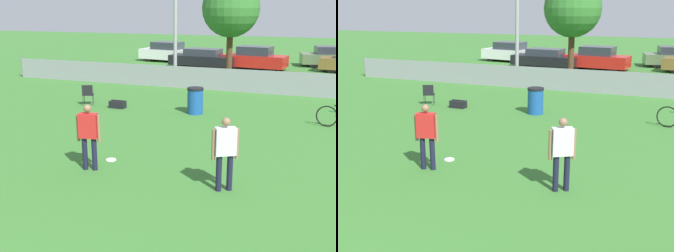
{
  "view_description": "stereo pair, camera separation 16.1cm",
  "coord_description": "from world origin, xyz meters",
  "views": [
    {
      "loc": [
        3.83,
        -1.95,
        3.91
      ],
      "look_at": [
        0.2,
        7.58,
        1.05
      ],
      "focal_mm": 45.0,
      "sensor_mm": 36.0,
      "label": 1
    },
    {
      "loc": [
        3.98,
        -1.89,
        3.91
      ],
      "look_at": [
        0.2,
        7.58,
        1.05
      ],
      "focal_mm": 45.0,
      "sensor_mm": 36.0,
      "label": 2
    }
  ],
  "objects": [
    {
      "name": "frisbee_disc",
      "position": [
        -1.35,
        7.38,
        0.01
      ],
      "size": [
        0.27,
        0.27,
        0.03
      ],
      "color": "white",
      "rests_on": "ground_plane"
    },
    {
      "name": "parked_car_olive",
      "position": [
        3.91,
        29.37,
        0.68
      ],
      "size": [
        4.19,
        2.54,
        1.39
      ],
      "rotation": [
        0.0,
        0.0,
        0.19
      ],
      "color": "black",
      "rests_on": "ground_plane"
    },
    {
      "name": "fence_backline",
      "position": [
        0.0,
        18.0,
        0.55
      ],
      "size": [
        25.87,
        0.07,
        1.21
      ],
      "color": "gray",
      "rests_on": "ground_plane"
    },
    {
      "name": "folding_chair_sideline",
      "position": [
        -5.42,
        12.94,
        0.5
      ],
      "size": [
        0.59,
        0.59,
        0.86
      ],
      "rotation": [
        0.0,
        0.0,
        3.57
      ],
      "color": "#333338",
      "rests_on": "ground_plane"
    },
    {
      "name": "parked_car_dark",
      "position": [
        -4.14,
        25.6,
        0.64
      ],
      "size": [
        4.58,
        2.05,
        1.29
      ],
      "rotation": [
        0.0,
        0.0,
        -0.09
      ],
      "color": "black",
      "rests_on": "ground_plane"
    },
    {
      "name": "player_defender_red",
      "position": [
        -1.51,
        6.6,
        0.97
      ],
      "size": [
        0.6,
        0.3,
        1.67
      ],
      "rotation": [
        0.0,
        0.0,
        0.19
      ],
      "color": "#191933",
      "rests_on": "ground_plane"
    },
    {
      "name": "parked_car_white",
      "position": [
        -7.64,
        28.02,
        0.71
      ],
      "size": [
        4.31,
        2.3,
        1.47
      ],
      "rotation": [
        0.0,
        0.0,
        -0.15
      ],
      "color": "black",
      "rests_on": "ground_plane"
    },
    {
      "name": "gear_bag_sideline",
      "position": [
        -4.02,
        12.91,
        0.15
      ],
      "size": [
        0.64,
        0.35,
        0.31
      ],
      "color": "black",
      "rests_on": "ground_plane"
    },
    {
      "name": "trash_bin",
      "position": [
        -0.8,
        13.11,
        0.51
      ],
      "size": [
        0.63,
        0.63,
        1.01
      ],
      "color": "#194C99",
      "rests_on": "ground_plane"
    },
    {
      "name": "player_receiver_white",
      "position": [
        1.91,
        6.57,
        0.97
      ],
      "size": [
        0.54,
        0.42,
        1.67
      ],
      "rotation": [
        0.0,
        0.0,
        0.52
      ],
      "color": "#191933",
      "rests_on": "ground_plane"
    },
    {
      "name": "parked_car_red",
      "position": [
        -0.74,
        26.05,
        0.72
      ],
      "size": [
        4.26,
        2.19,
        1.51
      ],
      "rotation": [
        0.0,
        0.0,
        -0.13
      ],
      "color": "black",
      "rests_on": "ground_plane"
    },
    {
      "name": "tree_near_pole",
      "position": [
        -1.07,
        19.89,
        3.89
      ],
      "size": [
        2.95,
        2.95,
        5.39
      ],
      "color": "#4C331E",
      "rests_on": "ground_plane"
    }
  ]
}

